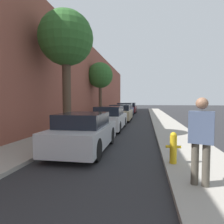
% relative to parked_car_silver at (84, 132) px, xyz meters
% --- Properties ---
extents(ground_plane, '(120.00, 120.00, 0.00)m').
position_rel_parked_car_silver_xyz_m(ground_plane, '(0.81, 8.27, -0.66)').
color(ground_plane, '#28282B').
extents(sidewalk_left, '(2.00, 52.00, 0.12)m').
position_rel_parked_car_silver_xyz_m(sidewalk_left, '(-2.09, 8.27, -0.60)').
color(sidewalk_left, '#9E998E').
rests_on(sidewalk_left, ground).
extents(sidewalk_right, '(2.00, 52.00, 0.12)m').
position_rel_parked_car_silver_xyz_m(sidewalk_right, '(3.71, 8.27, -0.60)').
color(sidewalk_right, '#9E998E').
rests_on(sidewalk_right, ground).
extents(building_facade_left, '(0.70, 52.00, 7.16)m').
position_rel_parked_car_silver_xyz_m(building_facade_left, '(-3.44, 8.27, 2.92)').
color(building_facade_left, brown).
rests_on(building_facade_left, ground).
extents(parked_car_silver, '(1.71, 3.92, 1.37)m').
position_rel_parked_car_silver_xyz_m(parked_car_silver, '(0.00, 0.00, 0.00)').
color(parked_car_silver, black).
rests_on(parked_car_silver, ground).
extents(parked_car_white, '(1.69, 4.45, 1.45)m').
position_rel_parked_car_silver_xyz_m(parked_car_white, '(-0.01, 5.21, 0.03)').
color(parked_car_white, black).
rests_on(parked_car_white, ground).
extents(parked_car_champagne, '(1.84, 4.14, 1.43)m').
position_rel_parked_car_silver_xyz_m(parked_car_champagne, '(0.00, 10.48, 0.03)').
color(parked_car_champagne, black).
rests_on(parked_car_champagne, ground).
extents(parked_car_navy, '(1.75, 4.30, 1.51)m').
position_rel_parked_car_silver_xyz_m(parked_car_navy, '(-0.14, 15.64, 0.06)').
color(parked_car_navy, black).
rests_on(parked_car_navy, ground).
extents(parked_car_maroon, '(1.77, 4.44, 1.47)m').
position_rel_parked_car_silver_xyz_m(parked_car_maroon, '(-0.06, 21.42, 0.04)').
color(parked_car_maroon, black).
rests_on(parked_car_maroon, ground).
extents(street_tree_near, '(2.60, 2.60, 5.95)m').
position_rel_parked_car_silver_xyz_m(street_tree_near, '(-1.58, 2.24, 4.02)').
color(street_tree_near, '#4C3A2B').
rests_on(street_tree_near, sidewalk_left).
extents(street_tree_far, '(2.48, 2.48, 5.37)m').
position_rel_parked_car_silver_xyz_m(street_tree_far, '(-2.22, 12.04, 3.54)').
color(street_tree_far, '#4C3A2B').
rests_on(street_tree_far, sidewalk_left).
extents(fire_hydrant, '(0.40, 0.18, 0.85)m').
position_rel_parked_car_silver_xyz_m(fire_hydrant, '(2.93, -1.35, -0.10)').
color(fire_hydrant, gold).
rests_on(fire_hydrant, sidewalk_right).
extents(pedestrian, '(0.52, 0.38, 1.76)m').
position_rel_parked_car_silver_xyz_m(pedestrian, '(3.28, -2.69, 0.45)').
color(pedestrian, '#4C473D').
rests_on(pedestrian, sidewalk_right).
extents(bicycle, '(0.44, 1.58, 0.65)m').
position_rel_parked_car_silver_xyz_m(bicycle, '(4.23, 1.94, -0.21)').
color(bicycle, black).
rests_on(bicycle, sidewalk_right).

